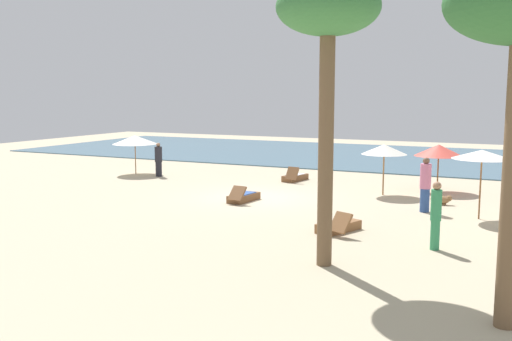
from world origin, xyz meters
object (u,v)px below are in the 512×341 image
umbrella_3 (384,149)px  dog (441,200)px  lounger_1 (295,177)px  lounger_2 (243,197)px  person_0 (159,160)px  person_1 (436,215)px  umbrella_4 (135,140)px  person_2 (425,185)px  umbrella_1 (439,150)px  lounger_0 (339,226)px  palm_0 (328,20)px  umbrella_2 (482,155)px

umbrella_3 → dog: (2.44, -1.10, -1.69)m
umbrella_3 → lounger_1: (-4.67, 1.97, -1.70)m
umbrella_3 → lounger_1: 5.35m
lounger_2 → person_0: 8.05m
lounger_2 → person_1: person_1 is taller
umbrella_4 → person_2: umbrella_4 is taller
umbrella_1 → person_0: bearing=-174.1°
dog → person_2: bearing=-101.9°
lounger_2 → person_2: person_2 is taller
lounger_0 → person_2: (1.84, 4.11, 0.80)m
lounger_0 → palm_0: (0.68, -3.35, 5.64)m
umbrella_1 → umbrella_4: 14.92m
umbrella_1 → person_1: bearing=-82.3°
umbrella_2 → umbrella_4: bearing=167.6°
umbrella_2 → person_1: (-0.76, -4.51, -1.20)m
dog → lounger_0: bearing=-110.8°
lounger_0 → lounger_1: lounger_1 is taller
lounger_0 → umbrella_2: bearing=45.4°
umbrella_4 → person_2: size_ratio=1.19×
person_1 → palm_0: palm_0 is taller
umbrella_1 → lounger_2: umbrella_1 is taller
lounger_1 → umbrella_2: bearing=-30.7°
lounger_1 → person_1: person_1 is taller
palm_0 → umbrella_4: bearing=142.2°
umbrella_3 → palm_0: bearing=-84.7°
dog → person_1: bearing=-83.7°
umbrella_3 → person_1: size_ratio=1.13×
umbrella_2 → umbrella_3: bearing=141.5°
person_2 → dog: size_ratio=2.41×
lounger_1 → dog: bearing=-23.4°
umbrella_2 → lounger_1: 10.18m
lounger_0 → person_2: person_2 is taller
umbrella_3 → palm_0: palm_0 is taller
dog → lounger_2: bearing=-159.2°
lounger_1 → person_1: 12.42m
lounger_2 → person_2: size_ratio=0.91×
person_2 → lounger_2: bearing=-171.3°
umbrella_3 → person_1: bearing=-67.5°
umbrella_3 → person_0: umbrella_3 is taller
umbrella_4 → lounger_2: 9.63m
lounger_2 → palm_0: (5.48, -6.45, 5.63)m
palm_0 → lounger_2: bearing=130.3°
lounger_0 → lounger_2: 5.71m
umbrella_1 → umbrella_2: size_ratio=0.88×
person_0 → lounger_1: bearing=13.1°
person_2 → palm_0: (-1.16, -7.46, 4.84)m
lounger_0 → lounger_2: bearing=147.2°
person_2 → dog: (0.34, 1.63, -0.78)m
lounger_0 → person_1: 3.11m
umbrella_4 → person_0: bearing=-7.2°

